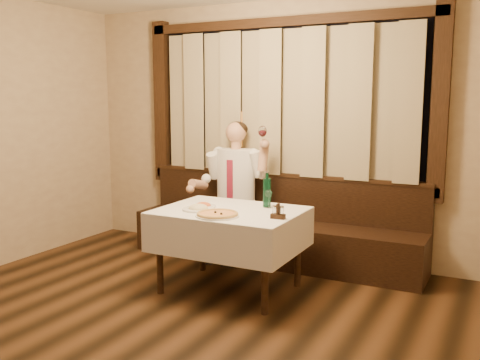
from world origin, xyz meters
The scene contains 10 objects.
room centered at (0.00, 0.97, 1.50)m, with size 5.01×6.01×2.81m.
banquette centered at (0.00, 2.72, 0.31)m, with size 3.20×0.61×0.94m.
dining_table centered at (0.00, 1.70, 0.65)m, with size 1.27×0.97×0.76m.
pizza centered at (0.03, 1.41, 0.77)m, with size 0.37×0.37×0.04m.
pasta_red centered at (-0.27, 1.68, 0.79)m, with size 0.24×0.24×0.08m.
pasta_cream centered at (-0.24, 1.55, 0.80)m, with size 0.29×0.29×0.10m.
green_bottle centered at (0.25, 1.96, 0.90)m, with size 0.07×0.07×0.33m.
table_wine_glass centered at (0.28, 1.92, 0.88)m, with size 0.07×0.07×0.17m.
cruet_caddy centered at (0.53, 1.56, 0.80)m, with size 0.12×0.07×0.13m.
seated_man centered at (-0.46, 2.63, 0.86)m, with size 0.85×0.63×1.50m.
Camera 1 is at (2.24, -2.47, 1.76)m, focal length 40.00 mm.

